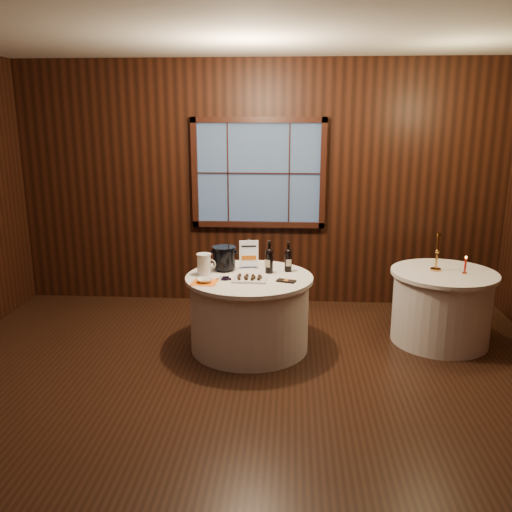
# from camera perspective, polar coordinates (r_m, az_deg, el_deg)

# --- Properties ---
(ground) EXTENTS (6.00, 6.00, 0.00)m
(ground) POSITION_cam_1_polar(r_m,az_deg,el_deg) (4.81, -1.66, -14.42)
(ground) COLOR black
(ground) RESTS_ON ground
(back_wall) EXTENTS (6.00, 0.10, 3.00)m
(back_wall) POSITION_cam_1_polar(r_m,az_deg,el_deg) (6.73, 0.27, 7.83)
(back_wall) COLOR black
(back_wall) RESTS_ON ground
(main_table) EXTENTS (1.28, 1.28, 0.77)m
(main_table) POSITION_cam_1_polar(r_m,az_deg,el_deg) (5.55, -0.70, -5.92)
(main_table) COLOR white
(main_table) RESTS_ON ground
(side_table) EXTENTS (1.08, 1.08, 0.77)m
(side_table) POSITION_cam_1_polar(r_m,az_deg,el_deg) (6.03, 18.92, -5.05)
(side_table) COLOR white
(side_table) RESTS_ON ground
(sign_stand) EXTENTS (0.20, 0.11, 0.32)m
(sign_stand) POSITION_cam_1_polar(r_m,az_deg,el_deg) (5.67, -0.76, -0.29)
(sign_stand) COLOR silver
(sign_stand) RESTS_ON main_table
(port_bottle_left) EXTENTS (0.08, 0.09, 0.34)m
(port_bottle_left) POSITION_cam_1_polar(r_m,az_deg,el_deg) (5.51, 1.39, -0.32)
(port_bottle_left) COLOR black
(port_bottle_left) RESTS_ON main_table
(port_bottle_right) EXTENTS (0.07, 0.08, 0.31)m
(port_bottle_right) POSITION_cam_1_polar(r_m,az_deg,el_deg) (5.57, 3.41, -0.28)
(port_bottle_right) COLOR black
(port_bottle_right) RESTS_ON main_table
(ice_bucket) EXTENTS (0.25, 0.25, 0.25)m
(ice_bucket) POSITION_cam_1_polar(r_m,az_deg,el_deg) (5.61, -3.36, -0.20)
(ice_bucket) COLOR black
(ice_bucket) RESTS_ON main_table
(chocolate_plate) EXTENTS (0.34, 0.23, 0.05)m
(chocolate_plate) POSITION_cam_1_polar(r_m,az_deg,el_deg) (5.28, -0.66, -2.40)
(chocolate_plate) COLOR white
(chocolate_plate) RESTS_ON main_table
(chocolate_box) EXTENTS (0.20, 0.14, 0.02)m
(chocolate_box) POSITION_cam_1_polar(r_m,az_deg,el_deg) (5.26, 3.20, -2.64)
(chocolate_box) COLOR black
(chocolate_box) RESTS_ON main_table
(grape_bunch) EXTENTS (0.16, 0.06, 0.04)m
(grape_bunch) POSITION_cam_1_polar(r_m,az_deg,el_deg) (5.31, -3.20, -2.34)
(grape_bunch) COLOR black
(grape_bunch) RESTS_ON main_table
(glass_pitcher) EXTENTS (0.20, 0.15, 0.22)m
(glass_pitcher) POSITION_cam_1_polar(r_m,az_deg,el_deg) (5.48, -5.48, -0.85)
(glass_pitcher) COLOR white
(glass_pitcher) RESTS_ON main_table
(orange_napkin) EXTENTS (0.26, 0.26, 0.00)m
(orange_napkin) POSITION_cam_1_polar(r_m,az_deg,el_deg) (5.25, -5.43, -2.78)
(orange_napkin) COLOR orange
(orange_napkin) RESTS_ON main_table
(cracker_bowl) EXTENTS (0.16, 0.16, 0.04)m
(cracker_bowl) POSITION_cam_1_polar(r_m,az_deg,el_deg) (5.24, -5.44, -2.57)
(cracker_bowl) COLOR white
(cracker_bowl) RESTS_ON orange_napkin
(brass_candlestick) EXTENTS (0.11, 0.11, 0.40)m
(brass_candlestick) POSITION_cam_1_polar(r_m,az_deg,el_deg) (5.90, 18.49, -0.10)
(brass_candlestick) COLOR #B77F39
(brass_candlestick) RESTS_ON side_table
(red_candle) EXTENTS (0.05, 0.05, 0.18)m
(red_candle) POSITION_cam_1_polar(r_m,az_deg,el_deg) (5.89, 21.16, -1.07)
(red_candle) COLOR #B77F39
(red_candle) RESTS_ON side_table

